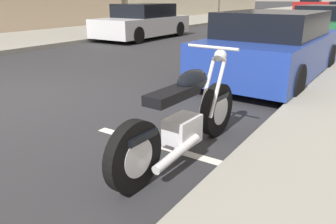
{
  "coord_description": "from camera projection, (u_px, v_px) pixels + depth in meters",
  "views": [
    {
      "loc": [
        -2.85,
        -5.34,
        1.64
      ],
      "look_at": [
        -0.12,
        -3.54,
        0.49
      ],
      "focal_mm": 35.27,
      "sensor_mm": 36.0,
      "label": 1
    }
  ],
  "objects": [
    {
      "name": "parked_car_behind_motorcycle",
      "position": [
        327.0,
        26.0,
        11.67
      ],
      "size": [
        4.3,
        2.04,
        1.36
      ],
      "rotation": [
        0.0,
        0.0,
        -0.06
      ],
      "color": "#236638",
      "rests_on": "ground"
    },
    {
      "name": "car_opposite_curb",
      "position": [
        143.0,
        22.0,
        13.56
      ],
      "size": [
        4.53,
        1.97,
        1.37
      ],
      "rotation": [
        0.0,
        0.0,
        3.16
      ],
      "color": "silver",
      "rests_on": "ground"
    },
    {
      "name": "parked_car_mid_block",
      "position": [
        273.0,
        47.0,
        6.78
      ],
      "size": [
        4.28,
        1.98,
        1.37
      ],
      "rotation": [
        0.0,
        0.0,
        -0.02
      ],
      "color": "navy",
      "rests_on": "ground"
    },
    {
      "name": "parking_stall_stripe",
      "position": [
        172.0,
        149.0,
        3.73
      ],
      "size": [
        0.12,
        2.2,
        0.01
      ],
      "primitive_type": "cube",
      "color": "silver",
      "rests_on": "ground"
    },
    {
      "name": "parked_motorcycle",
      "position": [
        184.0,
        119.0,
        3.43
      ],
      "size": [
        2.2,
        0.62,
        1.12
      ],
      "rotation": [
        0.0,
        0.0,
        -0.04
      ],
      "color": "black",
      "rests_on": "ground"
    },
    {
      "name": "crossing_truck",
      "position": [
        318.0,
        5.0,
        33.33
      ],
      "size": [
        2.27,
        4.92,
        1.81
      ],
      "rotation": [
        0.0,
        0.0,
        1.63
      ],
      "color": "maroon",
      "rests_on": "ground"
    },
    {
      "name": "sidewalk_far_curb",
      "position": [
        136.0,
        26.0,
        18.44
      ],
      "size": [
        120.0,
        5.0,
        0.14
      ],
      "primitive_type": "cube",
      "color": "gray",
      "rests_on": "ground"
    }
  ]
}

